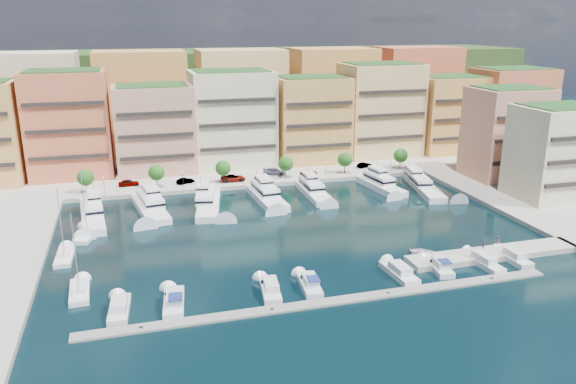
{
  "coord_description": "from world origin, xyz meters",
  "views": [
    {
      "loc": [
        -29.38,
        -98.94,
        39.48
      ],
      "look_at": [
        0.69,
        5.92,
        6.0
      ],
      "focal_mm": 35.0,
      "sensor_mm": 36.0,
      "label": 1
    }
  ],
  "objects_px": {
    "yacht_2": "(208,201)",
    "person_0": "(483,244)",
    "tender_1": "(470,250)",
    "car_2": "(233,178)",
    "lamppost_3": "(326,167)",
    "cruiser_3": "(270,290)",
    "tree_1": "(156,173)",
    "yacht_5": "(380,184)",
    "car_3": "(274,171)",
    "lamppost_1": "(183,177)",
    "cruiser_9": "(513,258)",
    "cruiser_4": "(309,284)",
    "tree_3": "(286,164)",
    "sailboat_0": "(80,292)",
    "car_4": "(309,172)",
    "tree_5": "(401,156)",
    "cruiser_0": "(119,309)",
    "tree_4": "(345,160)",
    "car_0": "(129,183)",
    "tree_0": "(85,178)",
    "car_1": "(185,181)",
    "yacht_3": "(266,195)",
    "cruiser_8": "(482,262)",
    "lamppost_4": "(391,162)",
    "tree_2": "(223,168)",
    "lamppost_0": "(104,183)",
    "cruiser_7": "(439,267)",
    "yacht_1": "(150,206)",
    "car_5": "(365,165)",
    "cruiser_1": "(174,302)",
    "cruiser_6": "(399,273)",
    "tender_0": "(422,252)",
    "yacht_6": "(422,184)",
    "yacht_4": "(313,191)",
    "sailboat_2": "(88,235)"
  },
  "relations": [
    {
      "from": "yacht_2",
      "to": "person_0",
      "type": "distance_m",
      "value": 58.35
    },
    {
      "from": "tender_1",
      "to": "car_2",
      "type": "distance_m",
      "value": 62.42
    },
    {
      "from": "lamppost_3",
      "to": "cruiser_3",
      "type": "relative_size",
      "value": 0.49
    },
    {
      "from": "tree_1",
      "to": "yacht_5",
      "type": "bearing_deg",
      "value": -13.05
    },
    {
      "from": "cruiser_3",
      "to": "car_3",
      "type": "bearing_deg",
      "value": 74.73
    },
    {
      "from": "tender_1",
      "to": "lamppost_1",
      "type": "bearing_deg",
      "value": 58.56
    },
    {
      "from": "yacht_2",
      "to": "cruiser_9",
      "type": "height_order",
      "value": "yacht_2"
    },
    {
      "from": "cruiser_4",
      "to": "lamppost_3",
      "type": "bearing_deg",
      "value": 67.92
    },
    {
      "from": "tree_3",
      "to": "tender_1",
      "type": "distance_m",
      "value": 56.09
    },
    {
      "from": "sailboat_0",
      "to": "car_4",
      "type": "xyz_separation_m",
      "value": [
        52.95,
        51.43,
        1.45
      ]
    },
    {
      "from": "tree_5",
      "to": "cruiser_0",
      "type": "bearing_deg",
      "value": -141.4
    },
    {
      "from": "tree_4",
      "to": "car_0",
      "type": "distance_m",
      "value": 54.77
    },
    {
      "from": "yacht_2",
      "to": "car_4",
      "type": "xyz_separation_m",
      "value": [
        28.27,
        14.97,
        0.56
      ]
    },
    {
      "from": "cruiser_0",
      "to": "car_2",
      "type": "height_order",
      "value": "car_2"
    },
    {
      "from": "tree_0",
      "to": "car_1",
      "type": "distance_m",
      "value": 23.11
    },
    {
      "from": "tree_5",
      "to": "yacht_3",
      "type": "bearing_deg",
      "value": -161.92
    },
    {
      "from": "tree_0",
      "to": "cruiser_8",
      "type": "relative_size",
      "value": 0.61
    },
    {
      "from": "lamppost_1",
      "to": "lamppost_4",
      "type": "distance_m",
      "value": 54.0
    },
    {
      "from": "lamppost_1",
      "to": "lamppost_3",
      "type": "relative_size",
      "value": 1.0
    },
    {
      "from": "tree_5",
      "to": "person_0",
      "type": "distance_m",
      "value": 55.19
    },
    {
      "from": "tree_2",
      "to": "lamppost_4",
      "type": "bearing_deg",
      "value": -2.99
    },
    {
      "from": "lamppost_0",
      "to": "cruiser_8",
      "type": "xyz_separation_m",
      "value": [
        62.01,
        -55.8,
        -3.28
      ]
    },
    {
      "from": "yacht_2",
      "to": "cruiser_7",
      "type": "height_order",
      "value": "yacht_2"
    },
    {
      "from": "lamppost_1",
      "to": "tender_1",
      "type": "xyz_separation_m",
      "value": [
        45.26,
        -50.2,
        -3.47
      ]
    },
    {
      "from": "yacht_1",
      "to": "car_4",
      "type": "distance_m",
      "value": 43.39
    },
    {
      "from": "cruiser_8",
      "to": "car_5",
      "type": "distance_m",
      "value": 62.53
    },
    {
      "from": "lamppost_1",
      "to": "sailboat_0",
      "type": "distance_m",
      "value": 52.65
    },
    {
      "from": "tree_0",
      "to": "car_2",
      "type": "xyz_separation_m",
      "value": [
        34.55,
        0.65,
        -2.88
      ]
    },
    {
      "from": "yacht_1",
      "to": "cruiser_1",
      "type": "height_order",
      "value": "yacht_1"
    },
    {
      "from": "yacht_3",
      "to": "cruiser_8",
      "type": "bearing_deg",
      "value": -59.43
    },
    {
      "from": "lamppost_3",
      "to": "tender_1",
      "type": "bearing_deg",
      "value": -79.55
    },
    {
      "from": "tree_1",
      "to": "cruiser_8",
      "type": "relative_size",
      "value": 0.61
    },
    {
      "from": "tree_0",
      "to": "cruiser_6",
      "type": "height_order",
      "value": "tree_0"
    },
    {
      "from": "tree_1",
      "to": "tender_0",
      "type": "distance_m",
      "value": 66.68
    },
    {
      "from": "cruiser_6",
      "to": "tender_1",
      "type": "height_order",
      "value": "cruiser_6"
    },
    {
      "from": "tree_0",
      "to": "yacht_1",
      "type": "xyz_separation_m",
      "value": [
        13.56,
        -13.84,
        -3.65
      ]
    },
    {
      "from": "car_1",
      "to": "tree_2",
      "type": "bearing_deg",
      "value": -119.34
    },
    {
      "from": "car_4",
      "to": "lamppost_3",
      "type": "bearing_deg",
      "value": -137.91
    },
    {
      "from": "lamppost_4",
      "to": "cruiser_3",
      "type": "height_order",
      "value": "lamppost_4"
    },
    {
      "from": "yacht_6",
      "to": "yacht_1",
      "type": "bearing_deg",
      "value": 178.97
    },
    {
      "from": "tree_5",
      "to": "tender_0",
      "type": "distance_m",
      "value": 55.57
    },
    {
      "from": "yacht_4",
      "to": "car_0",
      "type": "relative_size",
      "value": 3.7
    },
    {
      "from": "sailboat_0",
      "to": "car_1",
      "type": "xyz_separation_m",
      "value": [
        21.38,
        52.44,
        1.4
      ]
    },
    {
      "from": "yacht_4",
      "to": "person_0",
      "type": "bearing_deg",
      "value": -66.7
    },
    {
      "from": "sailboat_0",
      "to": "car_5",
      "type": "xyz_separation_m",
      "value": [
        70.03,
        54.83,
        1.39
      ]
    },
    {
      "from": "lamppost_4",
      "to": "cruiser_1",
      "type": "xyz_separation_m",
      "value": [
        -61.19,
        -55.82,
        -3.26
      ]
    },
    {
      "from": "yacht_3",
      "to": "sailboat_2",
      "type": "xyz_separation_m",
      "value": [
        -38.05,
        -13.0,
        -0.89
      ]
    },
    {
      "from": "cruiser_9",
      "to": "tender_0",
      "type": "xyz_separation_m",
      "value": [
        -13.45,
        6.98,
        -0.11
      ]
    },
    {
      "from": "cruiser_6",
      "to": "car_2",
      "type": "xyz_separation_m",
      "value": [
        -16.03,
        58.74,
        1.31
      ]
    },
    {
      "from": "tree_5",
      "to": "car_1",
      "type": "xyz_separation_m",
      "value": [
        -57.16,
        1.78,
        -3.03
      ]
    }
  ]
}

